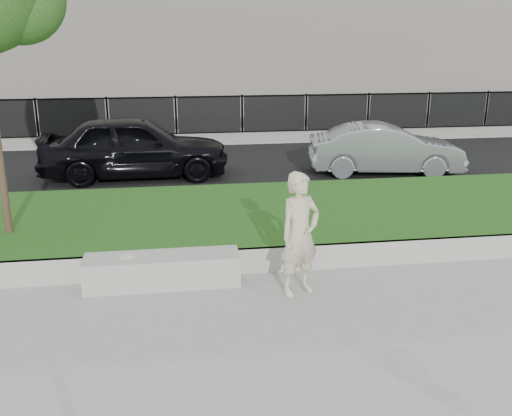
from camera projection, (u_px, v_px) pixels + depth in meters
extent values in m
plane|color=gray|center=(236.00, 304.00, 7.80)|extent=(90.00, 90.00, 0.00)
cube|color=#0E380E|center=(218.00, 222.00, 10.58)|extent=(34.00, 4.00, 0.40)
cube|color=#A09D96|center=(228.00, 262.00, 8.72)|extent=(34.00, 0.08, 0.40)
cube|color=black|center=(201.00, 166.00, 15.83)|extent=(34.00, 7.00, 0.04)
cube|color=gray|center=(194.00, 137.00, 20.08)|extent=(34.00, 3.00, 0.12)
cube|color=slate|center=(195.00, 137.00, 19.08)|extent=(32.00, 0.30, 0.24)
cube|color=black|center=(194.00, 118.00, 18.89)|extent=(32.00, 0.04, 1.50)
cube|color=black|center=(194.00, 97.00, 18.69)|extent=(32.00, 0.05, 0.05)
cube|color=black|center=(195.00, 133.00, 19.04)|extent=(32.00, 0.05, 0.05)
cube|color=slate|center=(183.00, 0.00, 25.25)|extent=(34.00, 10.00, 10.00)
cube|color=#A09D96|center=(163.00, 270.00, 8.35)|extent=(2.25, 0.56, 0.46)
imported|color=beige|center=(300.00, 234.00, 7.91)|extent=(0.76, 0.65, 1.76)
cube|color=beige|center=(127.00, 256.00, 8.22)|extent=(0.25, 0.22, 0.02)
imported|color=black|center=(135.00, 147.00, 14.32)|extent=(4.68, 1.94, 1.59)
imported|color=gray|center=(385.00, 149.00, 14.78)|extent=(4.08, 1.96, 1.29)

